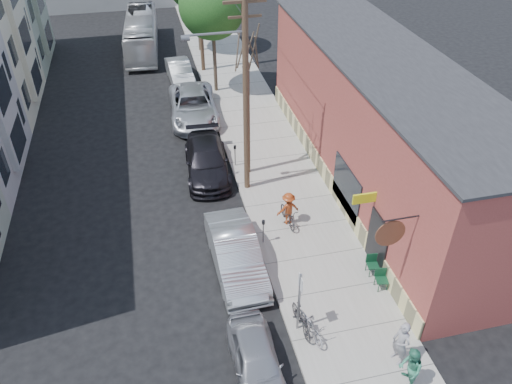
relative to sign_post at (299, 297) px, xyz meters
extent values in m
plane|color=black|center=(-2.35, 3.48, -1.83)|extent=(120.00, 120.00, 0.00)
cube|color=#9C9990|center=(1.90, 14.48, -1.76)|extent=(4.50, 58.00, 0.15)
cube|color=#953E37|center=(6.65, 8.48, 1.42)|extent=(5.00, 20.00, 6.50)
cube|color=#2B2B2D|center=(6.65, 8.48, 4.72)|extent=(5.20, 20.20, 0.12)
cube|color=#DACE88|center=(4.13, 8.48, -1.28)|extent=(0.10, 20.00, 1.10)
cube|color=black|center=(4.12, 2.48, -0.53)|extent=(0.10, 1.60, 2.60)
cube|color=black|center=(4.12, 5.98, -0.23)|extent=(0.08, 3.00, 2.20)
cylinder|color=brown|center=(3.20, 0.28, 2.07)|extent=(1.10, 0.06, 1.10)
cube|color=#CCDA19|center=(3.65, 3.28, 1.27)|extent=(1.00, 0.08, 0.45)
cube|color=beige|center=(-11.60, 21.48, 2.67)|extent=(1.10, 3.20, 7.00)
cube|color=#939F87|center=(-11.60, 29.48, 2.67)|extent=(1.10, 3.20, 7.00)
cube|color=slate|center=(0.00, 0.00, -0.28)|extent=(0.07, 0.07, 2.80)
cube|color=silver|center=(0.00, 0.00, 0.72)|extent=(0.02, 0.45, 0.60)
cylinder|color=slate|center=(-0.10, 4.83, -1.13)|extent=(0.06, 0.06, 1.10)
cylinder|color=black|center=(-0.10, 4.83, -0.53)|extent=(0.14, 0.14, 0.18)
cylinder|color=slate|center=(-0.10, 11.18, -1.13)|extent=(0.06, 0.06, 1.10)
cylinder|color=black|center=(-0.10, 11.18, -0.53)|extent=(0.14, 0.14, 0.18)
cylinder|color=#503A28|center=(0.10, 9.11, 3.32)|extent=(0.28, 0.28, 10.00)
cube|color=#503A28|center=(0.10, 9.11, 7.52)|extent=(1.80, 0.12, 0.12)
cube|color=#503A28|center=(0.10, 9.11, 6.92)|extent=(1.40, 0.10, 0.10)
cylinder|color=slate|center=(-2.40, 9.11, 6.22)|extent=(0.35, 0.24, 0.24)
cylinder|color=#503A28|center=(0.10, 24.56, 3.32)|extent=(0.28, 0.28, 10.00)
cylinder|color=#44392C|center=(0.45, 10.45, 1.35)|extent=(0.24, 0.24, 6.07)
cylinder|color=#44392C|center=(0.45, 20.81, 1.02)|extent=(0.24, 0.24, 5.40)
sphere|color=#24551D|center=(0.45, 20.81, 4.05)|extent=(4.23, 4.23, 4.23)
cylinder|color=#44392C|center=(0.45, 28.69, 0.92)|extent=(0.24, 0.24, 5.21)
imported|color=gray|center=(2.97, -2.09, -0.76)|extent=(0.61, 0.77, 1.84)
imported|color=#348263|center=(2.83, -3.03, -0.81)|extent=(0.89, 1.01, 1.75)
imported|color=#903614|center=(1.33, 5.90, -0.86)|extent=(1.15, 0.76, 1.65)
imported|color=black|center=(1.33, 5.90, -1.22)|extent=(0.75, 1.80, 0.92)
imported|color=black|center=(0.13, -0.03, -1.16)|extent=(0.64, 1.78, 1.05)
imported|color=gray|center=(0.42, -0.40, -1.25)|extent=(0.83, 1.70, 0.86)
imported|color=#9D9EA4|center=(-1.85, -1.39, -1.16)|extent=(1.59, 3.93, 1.34)
imported|color=#B6BABE|center=(-1.55, 3.66, -0.98)|extent=(1.95, 5.21, 1.70)
imported|color=black|center=(-1.66, 11.04, -1.05)|extent=(2.53, 5.52, 1.57)
imported|color=#B8BBC1|center=(-1.55, 17.32, -0.97)|extent=(3.15, 6.31, 1.72)
imported|color=#A5A9AC|center=(-1.79, 23.14, -1.10)|extent=(1.85, 4.55, 1.47)
imported|color=silver|center=(-4.11, 30.01, -0.43)|extent=(3.02, 10.17, 2.80)
camera|label=1|loc=(-4.14, -11.12, 13.29)|focal=35.00mm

